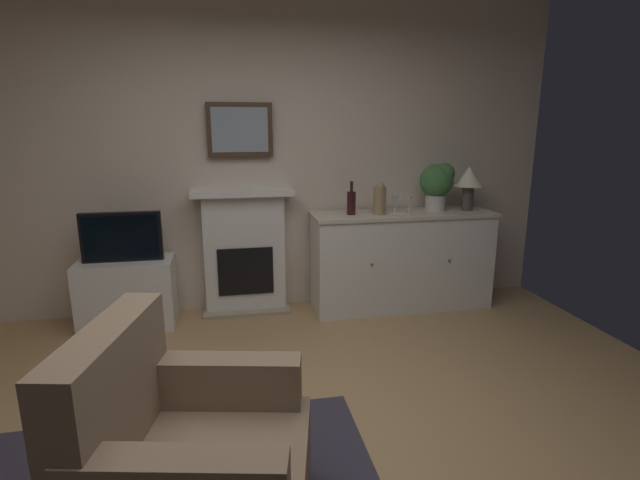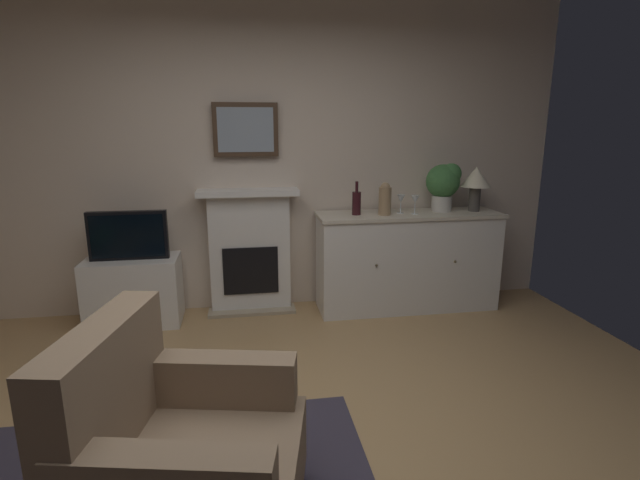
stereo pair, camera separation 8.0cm
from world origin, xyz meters
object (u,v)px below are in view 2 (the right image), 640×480
table_lamp (476,180)px  armchair (179,455)px  wine_glass_left (401,200)px  tv_set (128,236)px  tv_cabinet (134,291)px  framed_picture (246,130)px  fireplace_unit (250,251)px  potted_plant_small (444,183)px  sideboard_cabinet (407,261)px  wine_glass_center (415,200)px  vase_decorative (385,199)px  wine_bottle (356,203)px

table_lamp → armchair: (-2.34, -2.29, -0.78)m
wine_glass_left → tv_set: (-2.30, -0.01, -0.24)m
tv_set → tv_cabinet: bearing=90.0°
framed_picture → armchair: framed_picture is taller
framed_picture → tv_cabinet: bearing=-168.0°
wine_glass_left → fireplace_unit: bearing=172.3°
fireplace_unit → potted_plant_small: bearing=-4.4°
fireplace_unit → table_lamp: (2.01, -0.18, 0.61)m
tv_cabinet → sideboard_cabinet: bearing=-0.4°
sideboard_cabinet → wine_glass_left: (-0.08, -0.00, 0.56)m
wine_glass_center → vase_decorative: vase_decorative is taller
sideboard_cabinet → tv_cabinet: (-2.38, 0.02, -0.16)m
wine_bottle → wine_glass_center: bearing=-5.4°
sideboard_cabinet → tv_cabinet: bearing=179.6°
table_lamp → fireplace_unit: bearing=175.0°
fireplace_unit → framed_picture: size_ratio=2.00×
wine_glass_left → wine_glass_center: (0.11, -0.06, 0.00)m
potted_plant_small → armchair: size_ratio=0.45×
framed_picture → tv_set: size_ratio=0.89×
framed_picture → armchair: size_ratio=0.58×
wine_glass_center → vase_decorative: 0.27m
framed_picture → table_lamp: framed_picture is taller
wine_glass_left → tv_cabinet: size_ratio=0.22×
table_lamp → tv_set: bearing=-179.8°
framed_picture → potted_plant_small: (1.73, -0.18, -0.46)m
wine_glass_center → tv_cabinet: 2.51m
framed_picture → tv_cabinet: (-0.97, -0.21, -1.32)m
wine_glass_center → fireplace_unit: bearing=170.7°
wine_bottle → tv_cabinet: size_ratio=0.39×
sideboard_cabinet → vase_decorative: 0.63m
wine_glass_left → wine_glass_center: bearing=-26.8°
fireplace_unit → wine_bottle: (0.92, -0.19, 0.44)m
wine_bottle → vase_decorative: size_ratio=1.03×
potted_plant_small → wine_glass_left: bearing=-173.6°
vase_decorative → tv_set: (-2.14, 0.04, -0.25)m
wine_glass_center → tv_cabinet: size_ratio=0.22×
vase_decorative → potted_plant_small: size_ratio=0.65×
table_lamp → potted_plant_small: 0.28m
wine_glass_center → tv_cabinet: bearing=178.3°
wine_glass_center → tv_set: 2.42m
framed_picture → vase_decorative: framed_picture is taller
vase_decorative → fireplace_unit: bearing=168.9°
wine_bottle → tv_set: (-1.90, -0.00, -0.22)m
framed_picture → table_lamp: (2.01, -0.22, -0.44)m
fireplace_unit → tv_set: (-0.98, -0.19, 0.22)m
wine_glass_left → table_lamp: bearing=0.1°
sideboard_cabinet → wine_glass_left: bearing=-179.4°
sideboard_cabinet → tv_set: size_ratio=2.64×
wine_glass_left → tv_set: wine_glass_left is taller
wine_glass_center → tv_cabinet: wine_glass_center is taller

